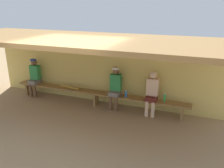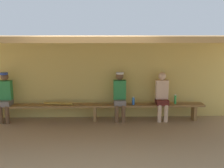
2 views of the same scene
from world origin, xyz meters
The scene contains 10 objects.
ground_plane centered at (0.00, 0.00, 0.00)m, with size 24.00×24.00×0.00m, color #9E7F59.
back_wall centered at (0.00, 2.00, 1.10)m, with size 8.00×0.20×2.20m, color #D8BC60.
dugout_roof centered at (0.00, 0.70, 2.26)m, with size 8.00×2.80×0.12m, color olive.
bench centered at (0.00, 1.55, 0.39)m, with size 6.00×0.36×0.46m.
player_near_post centered at (1.84, 1.55, 0.73)m, with size 0.34×0.42×1.34m.
player_in_white centered at (-2.42, 1.55, 0.75)m, with size 0.34×0.42×1.34m.
player_in_blue centered at (0.68, 1.55, 0.75)m, with size 0.34×0.42×1.34m.
water_bottle_green centered at (1.05, 1.51, 0.56)m, with size 0.07×0.07×0.22m.
water_bottle_orange centered at (2.22, 1.57, 0.58)m, with size 0.06×0.06×0.26m.
baseball_bat centered at (-1.00, 1.55, 0.49)m, with size 0.07×0.07×0.79m, color #B28C33.
Camera 1 is at (3.03, -4.73, 3.15)m, focal length 36.64 mm.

